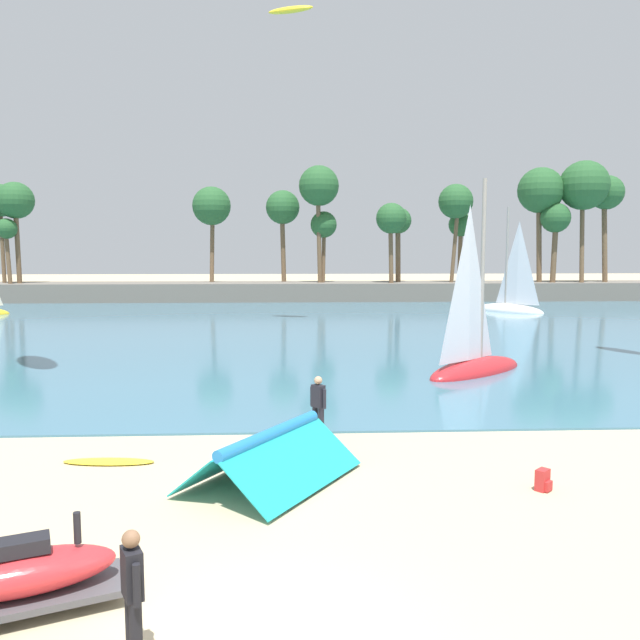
% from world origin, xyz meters
% --- Properties ---
extents(sea, '(220.00, 86.48, 0.06)m').
position_xyz_m(sea, '(0.00, 52.60, 0.03)').
color(sea, teal).
rests_on(sea, ground).
extents(palm_headland, '(96.26, 7.07, 13.52)m').
position_xyz_m(palm_headland, '(2.98, 55.75, 4.28)').
color(palm_headland, slate).
rests_on(palm_headland, ground).
extents(folded_kite, '(4.02, 4.40, 1.10)m').
position_xyz_m(folded_kite, '(0.07, 5.80, 0.74)').
color(folded_kite, '#1EADB2').
rests_on(folded_kite, ground).
extents(watercraft_on_trailer, '(2.79, 1.91, 1.28)m').
position_xyz_m(watercraft_on_trailer, '(-3.11, 1.00, 0.52)').
color(watercraft_on_trailer, '#4C4C51').
rests_on(watercraft_on_trailer, ground).
extents(person_rigging_by_gear, '(0.33, 0.50, 1.67)m').
position_xyz_m(person_rigging_by_gear, '(-1.34, -0.20, 0.89)').
color(person_rigging_by_gear, black).
rests_on(person_rigging_by_gear, ground).
extents(person_at_waterline, '(0.39, 0.43, 1.67)m').
position_xyz_m(person_at_waterline, '(1.21, 8.82, 0.89)').
color(person_at_waterline, '#23232D').
rests_on(person_at_waterline, ground).
extents(backpack_by_trailer, '(0.37, 0.37, 0.44)m').
position_xyz_m(backpack_by_trailer, '(5.62, 5.06, 0.21)').
color(backpack_by_trailer, red).
rests_on(backpack_by_trailer, ground).
extents(surfboard, '(2.13, 0.65, 0.08)m').
position_xyz_m(surfboard, '(-3.68, 7.20, 0.04)').
color(surfboard, yellow).
rests_on(surfboard, ground).
extents(sailboat_toward_headland, '(5.23, 5.95, 8.88)m').
position_xyz_m(sailboat_toward_headland, '(18.13, 43.22, 0.86)').
color(sailboat_toward_headland, white).
rests_on(sailboat_toward_headland, sea).
extents(sailboat_far_left, '(5.38, 4.95, 8.17)m').
position_xyz_m(sailboat_far_left, '(7.80, 17.50, 0.80)').
color(sailboat_far_left, red).
rests_on(sailboat_far_left, sea).
extents(kite_aloft_drifting_left, '(3.01, 1.99, 0.69)m').
position_xyz_m(kite_aloft_drifting_left, '(0.64, 32.65, 19.10)').
color(kite_aloft_drifting_left, yellow).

